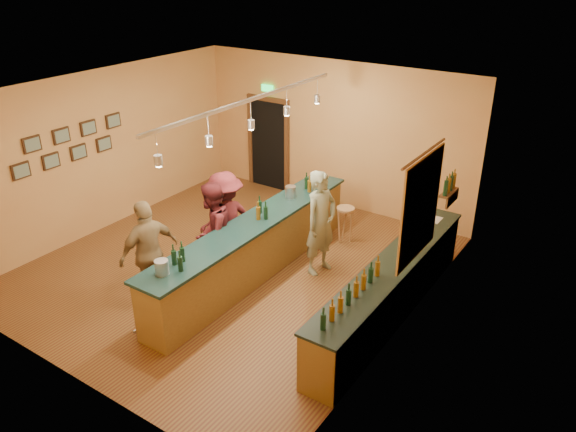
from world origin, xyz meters
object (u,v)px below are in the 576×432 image
Objects in this scene: back_counter at (390,289)px; customer_a at (212,232)px; customer_b at (149,252)px; bartender at (321,223)px; bar_stool at (345,214)px; customer_c at (226,220)px; tasting_bar at (254,244)px.

back_counter is 3.13m from customer_a.
customer_b is (-0.37, -1.10, -0.00)m from customer_a.
bar_stool is at bearing 18.20° from bartender.
bartender is 1.69m from customer_c.
customer_a is at bearing 22.37° from customer_c.
back_counter is at bearing 105.82° from customer_c.
customer_b is (-1.79, -2.32, -0.06)m from bartender.
tasting_bar is 2.69× the size of bartender.
customer_c is at bearing -176.54° from back_counter.
bar_stool is (1.63, 3.55, -0.30)m from customer_b.
tasting_bar is 2.88× the size of customer_b.
customer_b is 2.44× the size of bar_stool.
back_counter is 2.57× the size of customer_b.
customer_c is 2.49× the size of bar_stool.
bartender reaches higher than customer_b.
back_counter is at bearing 128.60° from customer_b.
bartender is (-1.62, 0.59, 0.46)m from back_counter.
customer_b is at bearing -114.62° from bar_stool.
customer_b is (-3.41, -1.73, 0.40)m from back_counter.
tasting_bar is 2.88× the size of customer_a.
customer_b reaches higher than tasting_bar.
bar_stool is at bearing 70.54° from tasting_bar.
tasting_bar is at bearing 160.97° from customer_b.
customer_c is (-0.63, -0.01, 0.30)m from tasting_bar.
tasting_bar is at bearing 142.13° from bartender.
tasting_bar is 0.76m from customer_a.
tasting_bar is 1.21m from bartender.
back_counter is 1.78m from bartender.
customer_c reaches higher than customer_b.
customer_c is at bearing -179.12° from customer_b.
customer_c is at bearing 128.05° from bartender.
bartender reaches higher than customer_a.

